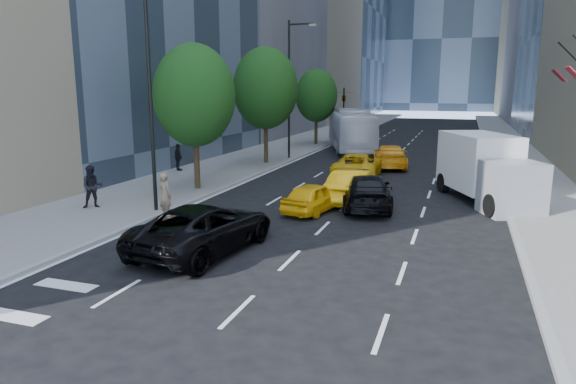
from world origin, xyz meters
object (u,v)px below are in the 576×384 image
at_px(city_bus, 351,129).
at_px(box_truck, 486,169).
at_px(skateboarder, 166,199).
at_px(black_sedan_lincoln, 204,228).
at_px(black_sedan_mercedes, 366,191).

bearing_deg(city_bus, box_truck, -78.89).
bearing_deg(skateboarder, city_bus, -71.38).
bearing_deg(skateboarder, black_sedan_lincoln, 160.59).
xyz_separation_m(black_sedan_lincoln, city_bus, (-1.43, 29.93, 0.96)).
xyz_separation_m(skateboarder, city_bus, (1.93, 26.89, 0.83)).
bearing_deg(box_truck, city_bus, 95.40).
bearing_deg(black_sedan_lincoln, black_sedan_mercedes, -108.87).
bearing_deg(black_sedan_mercedes, black_sedan_lincoln, 51.17).
relative_size(black_sedan_mercedes, box_truck, 0.75).
height_order(city_bus, box_truck, city_bus).
bearing_deg(box_truck, black_sedan_lincoln, -153.11).
height_order(black_sedan_mercedes, box_truck, box_truck).
bearing_deg(black_sedan_mercedes, skateboarder, 21.73).
distance_m(skateboarder, city_bus, 26.98).
height_order(skateboarder, box_truck, box_truck).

